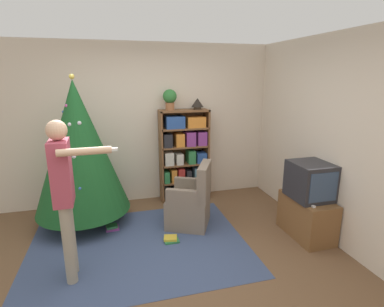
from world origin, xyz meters
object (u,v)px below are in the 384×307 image
(bookshelf, at_px, (185,156))
(potted_plant, at_px, (170,98))
(christmas_tree, at_px, (79,148))
(table_lamp, at_px, (197,103))
(armchair, at_px, (191,204))
(television, at_px, (310,181))
(standing_person, at_px, (64,189))

(bookshelf, distance_m, potted_plant, 1.00)
(christmas_tree, bearing_deg, table_lamp, 15.13)
(armchair, bearing_deg, television, 89.92)
(bookshelf, height_order, television, bookshelf)
(television, relative_size, standing_person, 0.31)
(armchair, bearing_deg, bookshelf, -162.47)
(armchair, bearing_deg, christmas_tree, -81.15)
(bookshelf, height_order, table_lamp, table_lamp)
(standing_person, height_order, table_lamp, table_lamp)
(television, height_order, christmas_tree, christmas_tree)
(table_lamp, bearing_deg, armchair, -110.93)
(armchair, xyz_separation_m, standing_person, (-1.51, -0.79, 0.68))
(christmas_tree, height_order, standing_person, christmas_tree)
(armchair, height_order, potted_plant, potted_plant)
(standing_person, bearing_deg, bookshelf, 134.36)
(christmas_tree, relative_size, table_lamp, 10.54)
(christmas_tree, bearing_deg, standing_person, -91.75)
(christmas_tree, relative_size, standing_person, 1.25)
(bookshelf, bearing_deg, potted_plant, 177.63)
(bookshelf, bearing_deg, armchair, -98.51)
(christmas_tree, xyz_separation_m, potted_plant, (1.38, 0.50, 0.61))
(standing_person, bearing_deg, armchair, 115.56)
(christmas_tree, relative_size, armchair, 2.29)
(television, bearing_deg, christmas_tree, 158.31)
(potted_plant, bearing_deg, armchair, -84.37)
(bookshelf, relative_size, armchair, 1.68)
(armchair, xyz_separation_m, potted_plant, (-0.09, 0.95, 1.41))
(christmas_tree, distance_m, potted_plant, 1.58)
(standing_person, distance_m, potted_plant, 2.36)
(standing_person, relative_size, table_lamp, 8.43)
(television, bearing_deg, armchair, 153.87)
(potted_plant, relative_size, table_lamp, 1.64)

